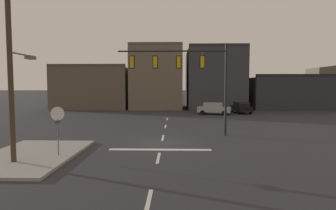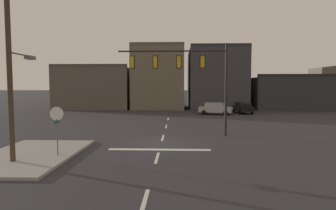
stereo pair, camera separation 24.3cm
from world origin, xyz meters
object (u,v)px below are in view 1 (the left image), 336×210
Objects in this scene: car_lot_nearside at (241,107)px; utility_pole at (11,60)px; stop_sign at (58,119)px; car_lot_middle at (214,108)px; signal_mast_near_side at (189,70)px.

car_lot_nearside is 0.47× the size of utility_pole.
stop_sign is 29.88m from car_lot_nearside.
utility_pole is (-13.53, -24.69, 4.42)m from car_lot_middle.
car_lot_nearside is (8.38, 18.02, -4.34)m from signal_mast_near_side.
signal_mast_near_side is 12.59m from utility_pole.
stop_sign is at bearing -122.27° from car_lot_nearside.
signal_mast_near_side is 3.06× the size of stop_sign.
signal_mast_near_side is at bearing 42.58° from utility_pole.
signal_mast_near_side reaches higher than car_lot_middle.
signal_mast_near_side is at bearing 43.72° from stop_sign.
car_lot_middle is at bearing -155.87° from car_lot_nearside.
utility_pole is (-17.65, -26.54, 4.42)m from car_lot_nearside.
car_lot_middle is (11.82, 23.40, -1.29)m from stop_sign.
car_lot_middle is 28.50m from utility_pole.
signal_mast_near_side is 17.28m from car_lot_middle.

